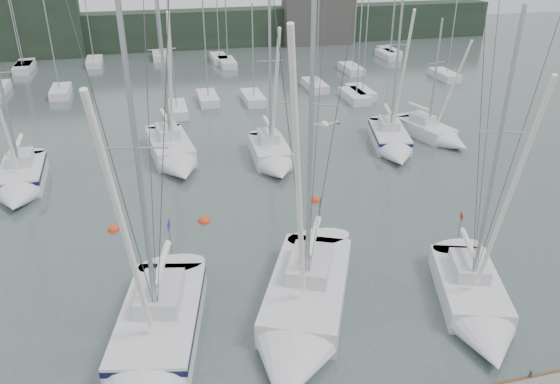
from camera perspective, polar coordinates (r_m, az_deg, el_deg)
The scene contains 17 objects.
ground at distance 23.65m, azimuth 6.31°, elevation -15.12°, with size 160.00×160.00×0.00m, color #435250.
far_treeline at distance 79.87m, azimuth -9.41°, elevation 16.43°, with size 90.00×4.00×5.00m, color black.
far_building_left at distance 78.51m, azimuth -24.56°, elevation 15.47°, with size 12.00×3.00×8.00m, color black.
far_building_right at distance 81.30m, azimuth 4.01°, elevation 17.58°, with size 10.00×3.00×7.00m, color #403D3A.
mast_forest at distance 62.38m, azimuth -10.31°, elevation 11.78°, with size 56.36×28.04×13.95m.
sailboat_near_left at distance 22.54m, azimuth -13.17°, elevation -16.08°, with size 5.17×10.28×14.58m.
sailboat_near_center at distance 23.50m, azimuth 2.12°, elevation -13.42°, with size 7.40×10.87×16.15m.
sailboat_near_right at distance 25.66m, azimuth 19.92°, elevation -11.54°, with size 5.03×8.26×13.95m.
sailboat_mid_a at distance 38.78m, azimuth -25.51°, elevation 0.88°, with size 2.96×7.54×12.57m.
sailboat_mid_b at distance 40.02m, azimuth -10.98°, elevation 3.78°, with size 3.68×9.08×13.22m.
sailboat_mid_c at distance 38.89m, azimuth -0.73°, elevation 3.57°, with size 2.80×7.04×12.11m.
sailboat_mid_d at distance 42.56m, azimuth 11.66°, elevation 5.03°, with size 4.45×8.54×12.98m.
sailboat_mid_e at distance 45.39m, azimuth 16.07°, elevation 5.76°, with size 3.94×7.43×10.04m.
buoy_a at distance 32.10m, azimuth -7.92°, elevation -3.08°, with size 0.67×0.67×0.67m, color red.
buoy_b at distance 34.23m, azimuth 3.71°, elevation -0.90°, with size 0.62×0.62×0.62m, color red.
buoy_c at distance 32.35m, azimuth -16.98°, elevation -3.82°, with size 0.63×0.63×0.63m, color red.
seagull at distance 21.33m, azimuth 4.70°, elevation 7.09°, with size 1.12×0.50×0.22m.
Camera 1 is at (-6.72, -16.51, 15.54)m, focal length 35.00 mm.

